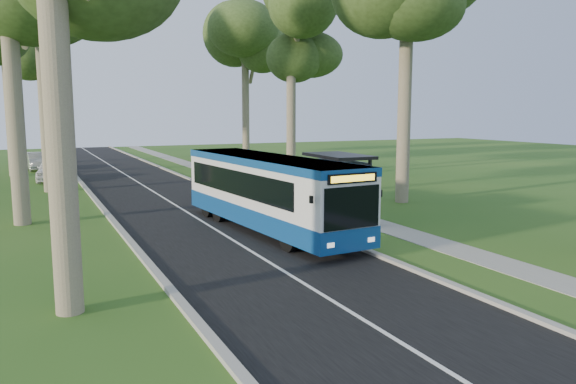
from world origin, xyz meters
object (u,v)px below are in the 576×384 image
bus (268,193)px  car_silver (38,161)px  litter_bin (281,193)px  car_white (52,169)px  bus_shelter (347,175)px  bus_stop_sign (331,192)px

bus → car_silver: (-7.69, 29.44, -0.82)m
litter_bin → car_white: car_white is taller
bus_shelter → litter_bin: bearing=93.5°
bus_shelter → car_white: bus_shelter is taller
bus_shelter → car_white: (-10.56, 21.33, -1.29)m
car_white → bus: bearing=-64.3°
bus_shelter → car_white: 23.83m
bus_stop_sign → car_silver: 31.52m
car_white → car_silver: 8.21m
bus_stop_sign → bus_shelter: (0.88, 0.24, 0.62)m
bus → car_silver: bus is taller
bus → car_silver: bearing=99.9°
bus_shelter → litter_bin: 6.48m
bus_stop_sign → litter_bin: 6.63m
car_white → litter_bin: bearing=-48.0°
bus → car_white: bearing=103.5°
bus_shelter → car_silver: 31.61m
litter_bin → bus_stop_sign: bearing=-96.0°
bus → car_white: bus is taller
car_white → bus_shelter: bearing=-56.1°
bus_shelter → car_white: bearing=118.0°
car_silver → bus_shelter: bearing=-72.7°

